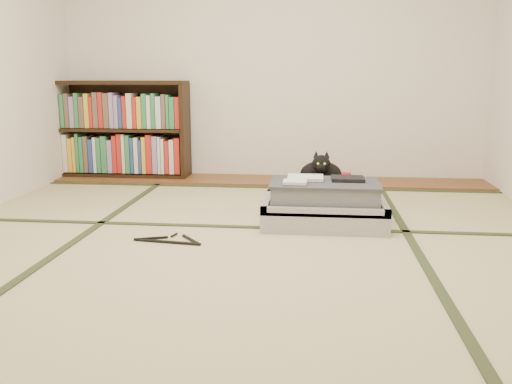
# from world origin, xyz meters

# --- Properties ---
(floor) EXTENTS (4.50, 4.50, 0.00)m
(floor) POSITION_xyz_m (0.00, 0.00, 0.00)
(floor) COLOR tan
(floor) RESTS_ON ground
(wood_strip) EXTENTS (4.00, 0.50, 0.02)m
(wood_strip) POSITION_xyz_m (0.00, 2.00, 0.01)
(wood_strip) COLOR brown
(wood_strip) RESTS_ON ground
(red_item) EXTENTS (0.17, 0.13, 0.07)m
(red_item) POSITION_xyz_m (0.67, 2.03, 0.06)
(red_item) COLOR red
(red_item) RESTS_ON wood_strip
(tatami_borders) EXTENTS (4.00, 4.50, 0.01)m
(tatami_borders) POSITION_xyz_m (0.00, 0.49, 0.00)
(tatami_borders) COLOR #2D381E
(tatami_borders) RESTS_ON ground
(bookcase) EXTENTS (1.32, 0.30, 0.92)m
(bookcase) POSITION_xyz_m (-1.45, 2.07, 0.45)
(bookcase) COLOR black
(bookcase) RESTS_ON wood_strip
(suitcase) EXTENTS (0.80, 1.07, 0.32)m
(suitcase) POSITION_xyz_m (0.48, 0.75, 0.11)
(suitcase) COLOR #9FA0A3
(suitcase) RESTS_ON floor
(cat) EXTENTS (0.36, 0.36, 0.29)m
(cat) POSITION_xyz_m (0.47, 1.04, 0.26)
(cat) COLOR black
(cat) RESTS_ON suitcase
(cable_coil) EXTENTS (0.11, 0.11, 0.03)m
(cable_coil) POSITION_xyz_m (0.65, 1.07, 0.17)
(cable_coil) COLOR white
(cable_coil) RESTS_ON suitcase
(hanger) EXTENTS (0.43, 0.22, 0.01)m
(hanger) POSITION_xyz_m (-0.44, 0.05, 0.01)
(hanger) COLOR black
(hanger) RESTS_ON floor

